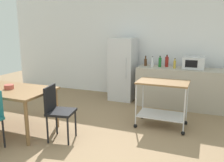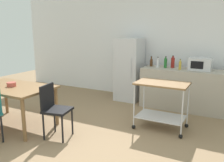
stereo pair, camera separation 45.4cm
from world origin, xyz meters
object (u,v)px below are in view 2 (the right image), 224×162
at_px(dining_table, 12,90).
at_px(microwave, 200,64).
at_px(bottle_olive_oil, 158,63).
at_px(bottle_sparkling_water, 151,62).
at_px(kitchen_cart, 161,98).
at_px(bottle_hot_sauce, 165,63).
at_px(fruit_bowl, 11,84).
at_px(bottle_sesame_oil, 180,65).
at_px(bottle_soda, 173,62).
at_px(chair_black, 54,107).
at_px(refrigerator, 129,69).

distance_m(dining_table, microwave, 3.83).
bearing_deg(bottle_olive_oil, bottle_sparkling_water, 152.98).
xyz_separation_m(dining_table, bottle_olive_oil, (1.98, 2.41, 0.33)).
distance_m(kitchen_cart, bottle_sparkling_water, 1.59).
height_order(bottle_olive_oil, bottle_hot_sauce, bottle_hot_sauce).
xyz_separation_m(kitchen_cart, fruit_bowl, (-2.45, -1.14, 0.22)).
bearing_deg(bottle_olive_oil, bottle_sesame_oil, -6.59).
relative_size(dining_table, bottle_olive_oil, 6.22).
bearing_deg(dining_table, bottle_soda, 47.76).
relative_size(bottle_soda, microwave, 0.60).
distance_m(chair_black, bottle_hot_sauce, 2.78).
height_order(dining_table, microwave, microwave).
height_order(bottle_hot_sauce, microwave, microwave).
bearing_deg(refrigerator, bottle_hot_sauce, -5.26).
distance_m(dining_table, kitchen_cart, 2.71).
distance_m(chair_black, fruit_bowl, 1.02).
bearing_deg(bottle_sesame_oil, bottle_olive_oil, 173.41).
xyz_separation_m(bottle_soda, microwave, (0.60, -0.05, 0.01)).
distance_m(bottle_olive_oil, fruit_bowl, 3.13).
xyz_separation_m(microwave, fruit_bowl, (-2.88, -2.49, -0.24)).
xyz_separation_m(bottle_hot_sauce, fruit_bowl, (-2.13, -2.46, -0.22)).
height_order(bottle_sesame_oil, microwave, microwave).
height_order(bottle_hot_sauce, bottle_soda, bottle_soda).
distance_m(bottle_hot_sauce, fruit_bowl, 3.27).
bearing_deg(dining_table, refrigerator, 64.40).
bearing_deg(bottle_sparkling_water, chair_black, -107.33).
relative_size(chair_black, microwave, 1.93).
height_order(bottle_sparkling_water, fruit_bowl, bottle_sparkling_water).
relative_size(chair_black, bottle_hot_sauce, 3.44).
distance_m(dining_table, fruit_bowl, 0.12).
bearing_deg(bottle_sesame_oil, chair_black, -122.10).
bearing_deg(microwave, fruit_bowl, -139.07).
bearing_deg(dining_table, chair_black, -1.67).
bearing_deg(bottle_soda, chair_black, -116.80).
bearing_deg(fruit_bowl, microwave, 40.93).
relative_size(chair_black, fruit_bowl, 5.52).
bearing_deg(dining_table, microwave, 40.62).
distance_m(chair_black, microwave, 3.18).
distance_m(bottle_soda, fruit_bowl, 3.42).
xyz_separation_m(chair_black, bottle_hot_sauce, (1.15, 2.48, 0.49)).
distance_m(refrigerator, bottle_hot_sauce, 0.97).
height_order(bottle_sparkling_water, bottle_olive_oil, bottle_olive_oil).
bearing_deg(chair_black, microwave, -47.30).
bearing_deg(chair_black, bottle_sesame_oil, -42.44).
bearing_deg(bottle_hot_sauce, bottle_sparkling_water, 170.80).
height_order(refrigerator, microwave, refrigerator).
distance_m(bottle_sparkling_water, fruit_bowl, 3.09).
relative_size(bottle_sparkling_water, bottle_hot_sauce, 0.93).
bearing_deg(bottle_olive_oil, kitchen_cart, -69.42).
bearing_deg(fruit_bowl, bottle_sesame_oil, 43.63).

